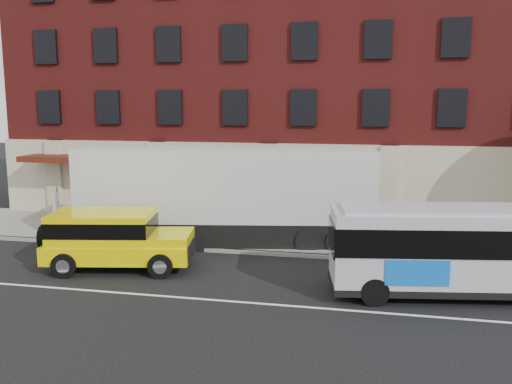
% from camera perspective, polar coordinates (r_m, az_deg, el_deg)
% --- Properties ---
extents(ground, '(120.00, 120.00, 0.00)m').
position_cam_1_polar(ground, '(17.48, -6.11, -11.57)').
color(ground, black).
rests_on(ground, ground).
extents(sidewalk, '(60.00, 6.00, 0.15)m').
position_cam_1_polar(sidewalk, '(25.78, 0.10, -4.47)').
color(sidewalk, gray).
rests_on(sidewalk, ground).
extents(kerb, '(60.00, 0.25, 0.15)m').
position_cam_1_polar(kerb, '(22.95, -1.45, -6.21)').
color(kerb, gray).
rests_on(kerb, ground).
extents(lane_line, '(60.00, 0.12, 0.01)m').
position_cam_1_polar(lane_line, '(17.93, -5.61, -11.00)').
color(lane_line, white).
rests_on(lane_line, ground).
extents(building, '(30.00, 12.10, 15.00)m').
position_cam_1_polar(building, '(32.86, 3.00, 11.68)').
color(building, maroon).
rests_on(building, sidewalk).
extents(sign_pole, '(0.30, 0.20, 2.50)m').
position_cam_1_polar(sign_pole, '(26.04, -19.90, -1.80)').
color(sign_pole, slate).
rests_on(sign_pole, ground).
extents(city_bus, '(10.89, 3.96, 2.92)m').
position_cam_1_polar(city_bus, '(19.23, 23.95, -5.35)').
color(city_bus, silver).
rests_on(city_bus, ground).
extents(yellow_suv, '(5.85, 3.27, 2.18)m').
position_cam_1_polar(yellow_suv, '(21.30, -14.68, -4.49)').
color(yellow_suv, '#FFEC00').
rests_on(yellow_suv, ground).
extents(shipping_container, '(12.99, 4.76, 4.24)m').
position_cam_1_polar(shipping_container, '(23.96, -3.11, -0.60)').
color(shipping_container, black).
rests_on(shipping_container, ground).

